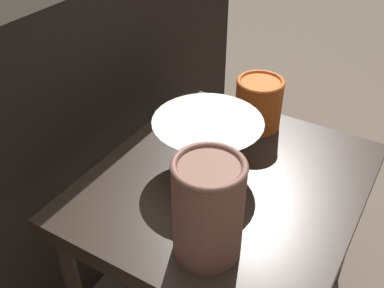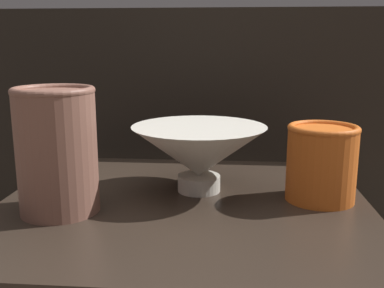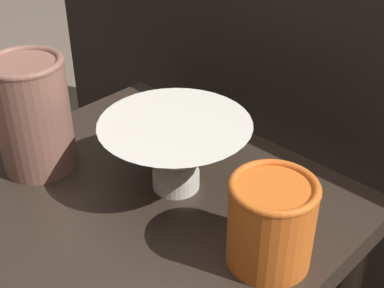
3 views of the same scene
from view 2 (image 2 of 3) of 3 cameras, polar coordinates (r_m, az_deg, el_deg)
name	(u,v)px [view 2 (image 2 of 3)]	position (r m, az deg, el deg)	size (l,w,h in m)	color
table	(184,234)	(0.74, -1.00, -11.39)	(0.58, 0.52, 0.46)	#2D231C
couch_backdrop	(205,155)	(1.30, 1.66, -1.40)	(1.32, 0.50, 0.78)	black
bowl	(199,152)	(0.75, 0.90, -1.04)	(0.22, 0.22, 0.11)	silver
vase_textured_left	(57,149)	(0.68, -16.79, -0.58)	(0.12, 0.12, 0.19)	brown
vase_colorful_right	(322,161)	(0.74, 16.14, -2.15)	(0.11, 0.11, 0.12)	orange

